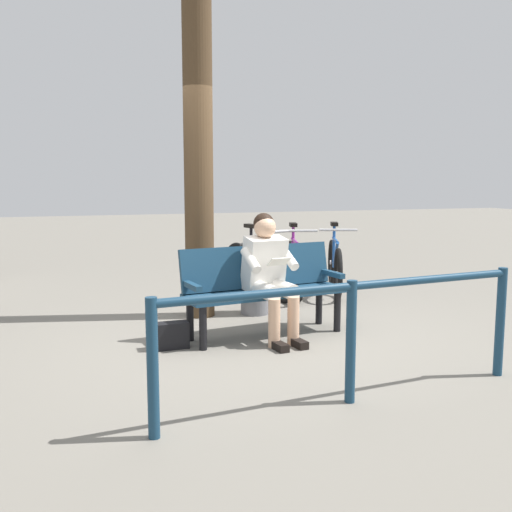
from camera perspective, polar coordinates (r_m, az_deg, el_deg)
ground_plane at (r=5.66m, az=-0.09°, el=-7.99°), size 40.00×40.00×0.00m
bench at (r=5.65m, az=0.61°, el=-2.73°), size 1.65×0.69×0.87m
person_reading at (r=5.47m, az=1.30°, el=-1.39°), size 0.53×0.80×1.20m
handbag at (r=5.30m, az=-8.35°, el=-7.79°), size 0.30×0.15×0.24m
tree_trunk at (r=6.37m, az=-5.73°, el=10.38°), size 0.32×0.32×3.66m
litter_bin at (r=6.52m, az=-0.09°, el=-2.26°), size 0.34×0.34×0.80m
bicycle_silver at (r=7.86m, az=7.80°, el=-0.94°), size 0.71×1.59×0.94m
bicycle_red at (r=7.68m, az=3.82°, el=-1.10°), size 0.61×1.63×0.94m
bicycle_black at (r=7.49m, az=0.31°, el=-1.30°), size 0.62×1.63×0.94m
railing_fence at (r=3.96m, az=9.42°, el=-6.23°), size 2.79×0.32×0.85m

